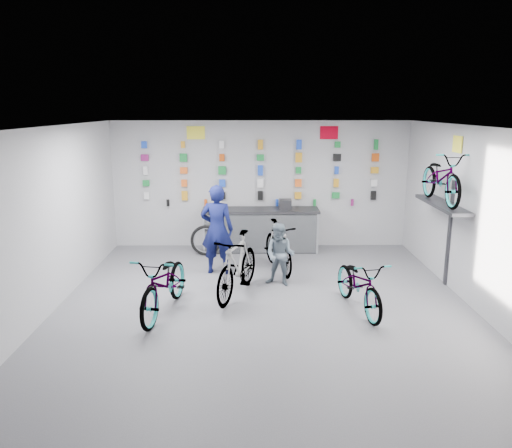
{
  "coord_description": "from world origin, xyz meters",
  "views": [
    {
      "loc": [
        -0.22,
        -7.77,
        3.29
      ],
      "look_at": [
        -0.13,
        1.4,
        1.14
      ],
      "focal_mm": 35.0,
      "sensor_mm": 36.0,
      "label": 1
    }
  ],
  "objects_px": {
    "customer": "(280,255)",
    "bike_service": "(278,246)",
    "clerk": "(217,229)",
    "bike_center": "(237,265)",
    "bike_right": "(359,284)",
    "bike_left": "(165,283)",
    "counter": "(261,230)"
  },
  "relations": [
    {
      "from": "bike_center",
      "to": "clerk",
      "type": "height_order",
      "value": "clerk"
    },
    {
      "from": "bike_right",
      "to": "customer",
      "type": "distance_m",
      "value": 1.75
    },
    {
      "from": "bike_service",
      "to": "bike_right",
      "type": "bearing_deg",
      "value": -74.23
    },
    {
      "from": "bike_center",
      "to": "clerk",
      "type": "bearing_deg",
      "value": 128.2
    },
    {
      "from": "bike_right",
      "to": "customer",
      "type": "xyz_separation_m",
      "value": [
        -1.24,
        1.23,
        0.13
      ]
    },
    {
      "from": "bike_center",
      "to": "customer",
      "type": "distance_m",
      "value": 0.96
    },
    {
      "from": "counter",
      "to": "bike_center",
      "type": "distance_m",
      "value": 2.93
    },
    {
      "from": "bike_right",
      "to": "clerk",
      "type": "bearing_deg",
      "value": 130.0
    },
    {
      "from": "counter",
      "to": "bike_service",
      "type": "xyz_separation_m",
      "value": [
        0.33,
        -1.47,
        0.03
      ]
    },
    {
      "from": "bike_right",
      "to": "bike_center",
      "type": "bearing_deg",
      "value": 149.94
    },
    {
      "from": "clerk",
      "to": "customer",
      "type": "relative_size",
      "value": 1.53
    },
    {
      "from": "bike_left",
      "to": "bike_right",
      "type": "height_order",
      "value": "bike_left"
    },
    {
      "from": "bike_service",
      "to": "customer",
      "type": "distance_m",
      "value": 0.87
    },
    {
      "from": "counter",
      "to": "bike_right",
      "type": "bearing_deg",
      "value": -66.37
    },
    {
      "from": "clerk",
      "to": "bike_right",
      "type": "bearing_deg",
      "value": 147.91
    },
    {
      "from": "bike_left",
      "to": "bike_service",
      "type": "relative_size",
      "value": 1.15
    },
    {
      "from": "customer",
      "to": "bike_service",
      "type": "bearing_deg",
      "value": 110.28
    },
    {
      "from": "bike_center",
      "to": "customer",
      "type": "relative_size",
      "value": 1.59
    },
    {
      "from": "counter",
      "to": "bike_service",
      "type": "distance_m",
      "value": 1.51
    },
    {
      "from": "bike_service",
      "to": "clerk",
      "type": "xyz_separation_m",
      "value": [
        -1.24,
        -0.14,
        0.39
      ]
    },
    {
      "from": "bike_service",
      "to": "bike_center",
      "type": "bearing_deg",
      "value": -133.85
    },
    {
      "from": "bike_service",
      "to": "clerk",
      "type": "height_order",
      "value": "clerk"
    },
    {
      "from": "customer",
      "to": "bike_right",
      "type": "bearing_deg",
      "value": -23.99
    },
    {
      "from": "bike_service",
      "to": "customer",
      "type": "xyz_separation_m",
      "value": [
        -0.01,
        -0.87,
        0.08
      ]
    },
    {
      "from": "counter",
      "to": "bike_center",
      "type": "height_order",
      "value": "bike_center"
    },
    {
      "from": "counter",
      "to": "bike_center",
      "type": "bearing_deg",
      "value": -99.12
    },
    {
      "from": "counter",
      "to": "bike_left",
      "type": "bearing_deg",
      "value": -113.94
    },
    {
      "from": "bike_center",
      "to": "clerk",
      "type": "relative_size",
      "value": 1.04
    },
    {
      "from": "counter",
      "to": "customer",
      "type": "distance_m",
      "value": 2.36
    },
    {
      "from": "bike_left",
      "to": "bike_center",
      "type": "xyz_separation_m",
      "value": [
        1.16,
        0.77,
        0.05
      ]
    },
    {
      "from": "bike_center",
      "to": "bike_right",
      "type": "relative_size",
      "value": 1.08
    },
    {
      "from": "bike_left",
      "to": "customer",
      "type": "relative_size",
      "value": 1.66
    }
  ]
}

